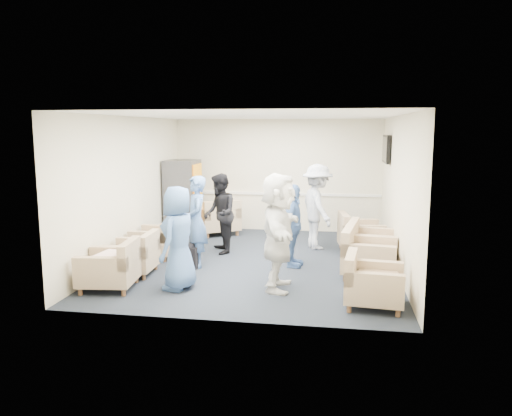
% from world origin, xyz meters
% --- Properties ---
extents(floor, '(6.00, 6.00, 0.00)m').
position_xyz_m(floor, '(0.00, 0.00, 0.00)').
color(floor, '#1B212C').
rests_on(floor, ground).
extents(ceiling, '(6.00, 6.00, 0.00)m').
position_xyz_m(ceiling, '(0.00, 0.00, 2.70)').
color(ceiling, white).
rests_on(ceiling, back_wall).
extents(back_wall, '(5.00, 0.02, 2.70)m').
position_xyz_m(back_wall, '(0.00, 3.00, 1.35)').
color(back_wall, beige).
rests_on(back_wall, floor).
extents(front_wall, '(5.00, 0.02, 2.70)m').
position_xyz_m(front_wall, '(0.00, -3.00, 1.35)').
color(front_wall, beige).
rests_on(front_wall, floor).
extents(left_wall, '(0.02, 6.00, 2.70)m').
position_xyz_m(left_wall, '(-2.50, 0.00, 1.35)').
color(left_wall, beige).
rests_on(left_wall, floor).
extents(right_wall, '(0.02, 6.00, 2.70)m').
position_xyz_m(right_wall, '(2.50, 0.00, 1.35)').
color(right_wall, beige).
rests_on(right_wall, floor).
extents(chair_rail, '(4.98, 0.04, 0.06)m').
position_xyz_m(chair_rail, '(0.00, 2.98, 0.90)').
color(chair_rail, white).
rests_on(chair_rail, back_wall).
extents(tv, '(0.10, 1.00, 0.58)m').
position_xyz_m(tv, '(2.44, 1.80, 2.05)').
color(tv, black).
rests_on(tv, right_wall).
extents(armchair_left_near, '(0.90, 0.90, 0.65)m').
position_xyz_m(armchair_left_near, '(-1.98, -1.98, 0.32)').
color(armchair_left_near, tan).
rests_on(armchair_left_near, floor).
extents(armchair_left_mid, '(0.80, 0.80, 0.62)m').
position_xyz_m(armchair_left_mid, '(-1.96, -1.16, 0.31)').
color(armchair_left_mid, tan).
rests_on(armchair_left_mid, floor).
extents(armchair_left_far, '(0.80, 0.80, 0.62)m').
position_xyz_m(armchair_left_far, '(-1.98, 0.01, 0.31)').
color(armchair_left_far, tan).
rests_on(armchair_left_far, floor).
extents(armchair_right_near, '(0.86, 0.86, 0.63)m').
position_xyz_m(armchair_right_near, '(1.92, -2.13, 0.31)').
color(armchair_right_near, tan).
rests_on(armchair_right_near, floor).
extents(armchair_right_midnear, '(0.98, 0.98, 0.70)m').
position_xyz_m(armchair_right_midnear, '(1.93, -0.70, 0.35)').
color(armchair_right_midnear, tan).
rests_on(armchair_right_midnear, floor).
extents(armchair_right_midfar, '(0.97, 0.97, 0.68)m').
position_xyz_m(armchair_right_midfar, '(2.04, 0.12, 0.34)').
color(armchair_right_midfar, tan).
rests_on(armchair_right_midfar, floor).
extents(armchair_right_far, '(0.94, 0.94, 0.67)m').
position_xyz_m(armchair_right_far, '(1.88, 1.06, 0.33)').
color(armchair_right_far, tan).
rests_on(armchair_right_far, floor).
extents(armchair_corner, '(1.23, 1.23, 0.71)m').
position_xyz_m(armchair_corner, '(-1.30, 2.26, 0.36)').
color(armchair_corner, tan).
rests_on(armchair_corner, floor).
extents(vending_machine, '(0.72, 0.83, 1.76)m').
position_xyz_m(vending_machine, '(-2.09, 2.08, 0.88)').
color(vending_machine, '#4C4C53').
rests_on(vending_machine, floor).
extents(backpack, '(0.30, 0.24, 0.47)m').
position_xyz_m(backpack, '(-1.11, -0.66, 0.24)').
color(backpack, black).
rests_on(backpack, floor).
extents(pillow, '(0.41, 0.52, 0.14)m').
position_xyz_m(pillow, '(-1.99, -1.98, 0.50)').
color(pillow, white).
rests_on(pillow, armchair_left_near).
extents(person_front_left, '(0.64, 0.86, 1.61)m').
position_xyz_m(person_front_left, '(-0.96, -1.80, 0.80)').
color(person_front_left, '#4468A4').
rests_on(person_front_left, floor).
extents(person_mid_left, '(0.59, 0.70, 1.64)m').
position_xyz_m(person_mid_left, '(-1.04, -0.52, 0.82)').
color(person_mid_left, '#4468A4').
rests_on(person_mid_left, floor).
extents(person_back_left, '(0.84, 0.94, 1.60)m').
position_xyz_m(person_back_left, '(-0.86, 0.53, 0.80)').
color(person_back_left, black).
rests_on(person_back_left, floor).
extents(person_back_right, '(1.05, 1.30, 1.76)m').
position_xyz_m(person_back_right, '(1.05, 1.21, 0.88)').
color(person_back_right, silver).
rests_on(person_back_right, floor).
extents(person_mid_right, '(0.47, 0.91, 1.50)m').
position_xyz_m(person_mid_right, '(0.67, -0.25, 0.75)').
color(person_mid_right, '#4468A4').
rests_on(person_mid_right, floor).
extents(person_front_right, '(0.57, 1.69, 1.81)m').
position_xyz_m(person_front_right, '(0.56, -1.58, 0.91)').
color(person_front_right, white).
rests_on(person_front_right, floor).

